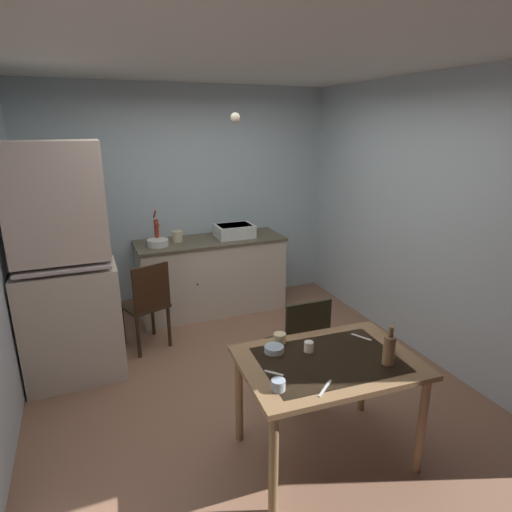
{
  "coord_description": "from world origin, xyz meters",
  "views": [
    {
      "loc": [
        -1.16,
        -3.12,
        2.2
      ],
      "look_at": [
        0.11,
        -0.02,
        1.15
      ],
      "focal_mm": 29.77,
      "sensor_mm": 36.0,
      "label": 1
    }
  ],
  "objects_px": {
    "hand_pump": "(157,229)",
    "serving_bowl_wide": "(274,349)",
    "chair_far_side": "(300,345)",
    "sink_basin": "(234,231)",
    "hutch_cabinet": "(66,276)",
    "glass_bottle": "(389,349)",
    "dining_table": "(328,372)",
    "mug_dark": "(390,348)",
    "chair_by_counter": "(147,303)",
    "mixing_bowl_counter": "(158,243)"
  },
  "relations": [
    {
      "from": "dining_table",
      "to": "hand_pump",
      "type": "bearing_deg",
      "value": 103.31
    },
    {
      "from": "serving_bowl_wide",
      "to": "hutch_cabinet",
      "type": "bearing_deg",
      "value": 131.51
    },
    {
      "from": "chair_far_side",
      "to": "serving_bowl_wide",
      "type": "relative_size",
      "value": 7.06
    },
    {
      "from": "mixing_bowl_counter",
      "to": "chair_by_counter",
      "type": "height_order",
      "value": "mixing_bowl_counter"
    },
    {
      "from": "chair_far_side",
      "to": "dining_table",
      "type": "bearing_deg",
      "value": -102.1
    },
    {
      "from": "chair_far_side",
      "to": "hutch_cabinet",
      "type": "bearing_deg",
      "value": 148.63
    },
    {
      "from": "hand_pump",
      "to": "chair_by_counter",
      "type": "bearing_deg",
      "value": -109.49
    },
    {
      "from": "serving_bowl_wide",
      "to": "glass_bottle",
      "type": "bearing_deg",
      "value": -33.73
    },
    {
      "from": "dining_table",
      "to": "mug_dark",
      "type": "bearing_deg",
      "value": -10.15
    },
    {
      "from": "glass_bottle",
      "to": "chair_far_side",
      "type": "bearing_deg",
      "value": 102.83
    },
    {
      "from": "hand_pump",
      "to": "chair_by_counter",
      "type": "xyz_separation_m",
      "value": [
        -0.25,
        -0.72,
        -0.57
      ]
    },
    {
      "from": "dining_table",
      "to": "hutch_cabinet",
      "type": "bearing_deg",
      "value": 133.28
    },
    {
      "from": "hand_pump",
      "to": "dining_table",
      "type": "height_order",
      "value": "hand_pump"
    },
    {
      "from": "mixing_bowl_counter",
      "to": "mug_dark",
      "type": "bearing_deg",
      "value": -68.07
    },
    {
      "from": "hutch_cabinet",
      "to": "glass_bottle",
      "type": "height_order",
      "value": "hutch_cabinet"
    },
    {
      "from": "sink_basin",
      "to": "chair_far_side",
      "type": "relative_size",
      "value": 0.48
    },
    {
      "from": "mixing_bowl_counter",
      "to": "dining_table",
      "type": "distance_m",
      "value": 2.67
    },
    {
      "from": "sink_basin",
      "to": "mug_dark",
      "type": "bearing_deg",
      "value": -86.97
    },
    {
      "from": "chair_by_counter",
      "to": "serving_bowl_wide",
      "type": "xyz_separation_m",
      "value": [
        0.6,
        -1.73,
        0.27
      ]
    },
    {
      "from": "hand_pump",
      "to": "chair_by_counter",
      "type": "distance_m",
      "value": 0.95
    },
    {
      "from": "mixing_bowl_counter",
      "to": "chair_by_counter",
      "type": "distance_m",
      "value": 0.8
    },
    {
      "from": "mixing_bowl_counter",
      "to": "chair_by_counter",
      "type": "xyz_separation_m",
      "value": [
        -0.24,
        -0.62,
        -0.44
      ]
    },
    {
      "from": "sink_basin",
      "to": "glass_bottle",
      "type": "distance_m",
      "value": 2.81
    },
    {
      "from": "hutch_cabinet",
      "to": "glass_bottle",
      "type": "distance_m",
      "value": 2.64
    },
    {
      "from": "hand_pump",
      "to": "chair_by_counter",
      "type": "relative_size",
      "value": 0.42
    },
    {
      "from": "mixing_bowl_counter",
      "to": "mug_dark",
      "type": "relative_size",
      "value": 3.43
    },
    {
      "from": "mixing_bowl_counter",
      "to": "dining_table",
      "type": "relative_size",
      "value": 0.2
    },
    {
      "from": "chair_by_counter",
      "to": "hutch_cabinet",
      "type": "bearing_deg",
      "value": -157.23
    },
    {
      "from": "sink_basin",
      "to": "mixing_bowl_counter",
      "type": "distance_m",
      "value": 0.93
    },
    {
      "from": "dining_table",
      "to": "mug_dark",
      "type": "relative_size",
      "value": 17.22
    },
    {
      "from": "chair_far_side",
      "to": "mixing_bowl_counter",
      "type": "bearing_deg",
      "value": 111.76
    },
    {
      "from": "sink_basin",
      "to": "mixing_bowl_counter",
      "type": "height_order",
      "value": "sink_basin"
    },
    {
      "from": "hutch_cabinet",
      "to": "sink_basin",
      "type": "xyz_separation_m",
      "value": [
        1.85,
        0.96,
        0.0
      ]
    },
    {
      "from": "hand_pump",
      "to": "serving_bowl_wide",
      "type": "bearing_deg",
      "value": -82.04
    },
    {
      "from": "serving_bowl_wide",
      "to": "glass_bottle",
      "type": "relative_size",
      "value": 0.49
    },
    {
      "from": "dining_table",
      "to": "serving_bowl_wide",
      "type": "relative_size",
      "value": 9.1
    },
    {
      "from": "chair_by_counter",
      "to": "glass_bottle",
      "type": "bearing_deg",
      "value": -60.55
    },
    {
      "from": "serving_bowl_wide",
      "to": "hand_pump",
      "type": "bearing_deg",
      "value": 97.96
    },
    {
      "from": "sink_basin",
      "to": "dining_table",
      "type": "distance_m",
      "value": 2.66
    },
    {
      "from": "hand_pump",
      "to": "glass_bottle",
      "type": "xyz_separation_m",
      "value": [
        0.95,
        -2.85,
        -0.22
      ]
    },
    {
      "from": "chair_by_counter",
      "to": "mug_dark",
      "type": "relative_size",
      "value": 13.41
    },
    {
      "from": "sink_basin",
      "to": "mug_dark",
      "type": "height_order",
      "value": "sink_basin"
    },
    {
      "from": "sink_basin",
      "to": "serving_bowl_wide",
      "type": "bearing_deg",
      "value": -103.35
    },
    {
      "from": "dining_table",
      "to": "chair_far_side",
      "type": "bearing_deg",
      "value": 77.9
    },
    {
      "from": "hutch_cabinet",
      "to": "hand_pump",
      "type": "xyz_separation_m",
      "value": [
        0.93,
        1.0,
        0.09
      ]
    },
    {
      "from": "hand_pump",
      "to": "mug_dark",
      "type": "distance_m",
      "value": 2.95
    },
    {
      "from": "dining_table",
      "to": "chair_by_counter",
      "type": "xyz_separation_m",
      "value": [
        -0.89,
        1.95,
        -0.15
      ]
    },
    {
      "from": "chair_far_side",
      "to": "serving_bowl_wide",
      "type": "bearing_deg",
      "value": -136.16
    },
    {
      "from": "sink_basin",
      "to": "serving_bowl_wide",
      "type": "height_order",
      "value": "sink_basin"
    },
    {
      "from": "hand_pump",
      "to": "chair_by_counter",
      "type": "height_order",
      "value": "hand_pump"
    }
  ]
}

